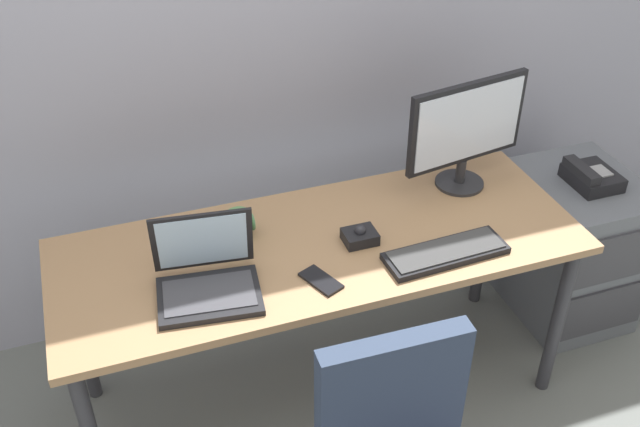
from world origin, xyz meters
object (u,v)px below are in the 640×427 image
Objects in this scene: file_cabinet at (572,247)px; cell_phone at (321,281)px; desk_phone at (591,177)px; trackball_mouse at (360,236)px; monitor_main at (467,129)px; laptop at (207,275)px; keyboard at (446,253)px; coffee_mug at (240,224)px.

cell_phone is (-1.22, -0.30, 0.40)m from file_cabinet.
desk_phone is 1.24m from cell_phone.
trackball_mouse reaches higher than file_cabinet.
laptop is (-1.01, -0.27, -0.18)m from monitor_main.
trackball_mouse reaches higher than keyboard.
trackball_mouse is 0.24m from cell_phone.
file_cabinet is 5.88× the size of trackball_mouse.
coffee_mug is at bearing 151.42° from keyboard.
keyboard is 0.29m from trackball_mouse.
file_cabinet is at bearing 21.43° from keyboard.
desk_phone is at bearing -1.38° from coffee_mug.
cell_phone is (0.34, -0.08, -0.05)m from laptop.
trackball_mouse reaches higher than desk_phone.
monitor_main is 3.40× the size of cell_phone.
file_cabinet is 1.63m from laptop.
cell_phone reaches higher than file_cabinet.
keyboard is (-0.79, -0.31, 0.41)m from file_cabinet.
file_cabinet is 1.90× the size of laptop.
keyboard is at bearing -158.57° from file_cabinet.
cell_phone is at bearing -60.84° from coffee_mug.
desk_phone is 0.48× the size of keyboard.
trackball_mouse is 1.19× the size of coffee_mug.
monitor_main reaches higher than keyboard.
monitor_main is 0.56m from trackball_mouse.
cell_phone is at bearing -13.79° from laptop.
trackball_mouse is (-0.48, -0.20, -0.21)m from monitor_main.
file_cabinet is at bearing 8.15° from trackball_mouse.
file_cabinet is 1.34× the size of monitor_main.
cell_phone is (-0.19, -0.15, -0.02)m from trackball_mouse.
laptop is (-1.55, -0.20, 0.09)m from desk_phone.
trackball_mouse is 0.77× the size of cell_phone.
keyboard is at bearing -159.41° from desk_phone.
laptop reaches higher than file_cabinet.
keyboard is 1.22× the size of laptop.
monitor_main is 0.49m from keyboard.
coffee_mug is (-0.37, 0.16, 0.02)m from trackball_mouse.
file_cabinet is 0.36m from desk_phone.
monitor_main is 4.38× the size of trackball_mouse.
monitor_main reaches higher than laptop.
coffee_mug is 0.36m from cell_phone.
monitor_main is 1.42× the size of laptop.
cell_phone is at bearing -166.85° from desk_phone.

